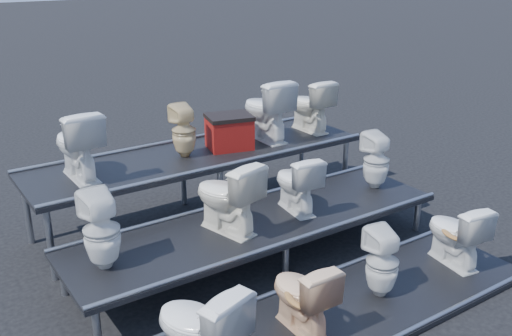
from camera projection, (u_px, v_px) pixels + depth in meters
ground at (259, 259)px, 6.27m from camera, size 80.00×80.00×0.00m
tier_front at (338, 314)px, 5.25m from camera, size 4.20×1.20×0.06m
tier_mid at (259, 240)px, 6.19m from camera, size 4.20×1.20×0.46m
tier_back at (201, 185)px, 7.13m from camera, size 4.20×1.20×0.86m
toilet_0 at (199, 329)px, 4.34m from camera, size 0.65×0.88×0.80m
toilet_1 at (302, 295)px, 4.88m from camera, size 0.40×0.68×0.68m
toilet_2 at (382, 262)px, 5.39m from camera, size 0.36×0.36×0.69m
toilet_3 at (455, 233)px, 5.95m from camera, size 0.50×0.74×0.70m
toilet_4 at (101, 230)px, 5.08m from camera, size 0.34×0.35×0.74m
toilet_5 at (227, 196)px, 5.76m from camera, size 0.60×0.83×0.77m
toilet_6 at (296, 183)px, 6.25m from camera, size 0.45×0.69×0.66m
toilet_7 at (376, 160)px, 6.88m from camera, size 0.33×0.34×0.69m
toilet_8 at (77, 144)px, 6.07m from camera, size 0.44×0.76×0.77m
toilet_9 at (184, 131)px, 6.76m from camera, size 0.29×0.29×0.63m
toilet_10 at (266, 109)px, 7.35m from camera, size 0.47×0.80×0.81m
toilet_11 at (310, 105)px, 7.75m from camera, size 0.40×0.70×0.71m
red_crate at (229, 133)px, 7.10m from camera, size 0.61×0.53×0.38m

